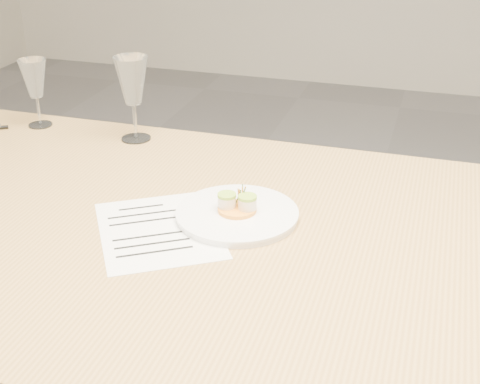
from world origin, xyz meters
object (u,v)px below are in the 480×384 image
(recipe_sheet, at_px, (158,230))
(wine_glass_1, at_px, (132,82))
(dining_table, at_px, (295,273))
(dinner_plate, at_px, (237,213))
(wine_glass_0, at_px, (34,80))

(recipe_sheet, relative_size, wine_glass_1, 1.67)
(dining_table, relative_size, recipe_sheet, 6.51)
(recipe_sheet, bearing_deg, dining_table, -25.99)
(dining_table, bearing_deg, dinner_plate, 155.58)
(recipe_sheet, bearing_deg, dinner_plate, 2.65)
(wine_glass_0, distance_m, wine_glass_1, 0.30)
(wine_glass_0, xyz_separation_m, wine_glass_1, (0.30, -0.01, 0.02))
(dining_table, xyz_separation_m, dinner_plate, (-0.14, 0.06, 0.08))
(dining_table, distance_m, recipe_sheet, 0.28)
(wine_glass_0, relative_size, wine_glass_1, 0.84)
(wine_glass_0, bearing_deg, recipe_sheet, -39.20)
(dinner_plate, xyz_separation_m, recipe_sheet, (-0.13, -0.10, -0.01))
(dining_table, relative_size, wine_glass_1, 10.84)
(dinner_plate, relative_size, wine_glass_0, 1.35)
(dinner_plate, xyz_separation_m, wine_glass_0, (-0.69, 0.35, 0.12))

